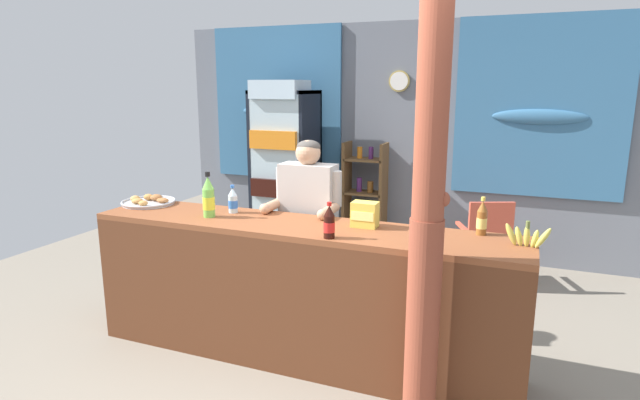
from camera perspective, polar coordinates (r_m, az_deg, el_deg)
ground_plane at (r=4.62m, az=2.67°, el=-12.00°), size 8.03×8.03×0.00m
back_wall_curtained at (r=6.06m, az=8.78°, el=7.06°), size 5.42×0.22×2.61m
stall_counter at (r=3.57m, az=-3.02°, el=-9.06°), size 3.04×0.58×0.98m
timber_post at (r=2.84m, az=11.66°, el=-3.02°), size 0.21×0.19×2.44m
drink_fridge at (r=5.97m, az=-3.92°, el=4.35°), size 0.68×0.61×1.97m
bottle_shelf_rack at (r=5.99m, az=4.92°, el=0.44°), size 0.48×0.28×1.28m
plastic_lawn_chair at (r=5.25m, az=17.71°, el=-3.83°), size 0.58×0.58×0.86m
shopkeeper at (r=4.00m, az=-1.33°, el=-1.37°), size 0.54×0.42×1.51m
soda_bottle_lime_soda at (r=3.80m, az=-12.14°, el=0.22°), size 0.09×0.09×0.33m
soda_bottle_cola at (r=3.21m, az=1.02°, el=-2.53°), size 0.07×0.07×0.23m
soda_bottle_iced_tea at (r=3.44m, az=17.36°, el=-1.98°), size 0.07×0.07×0.24m
soda_bottle_water at (r=3.91m, az=-9.55°, el=-0.11°), size 0.07×0.07×0.21m
snack_box_instant_noodle at (r=3.48m, az=4.94°, el=-1.59°), size 0.17×0.12×0.17m
pastry_tray at (r=4.37m, az=-18.32°, el=-0.15°), size 0.42×0.42×0.07m
banana_bunch at (r=3.29m, az=21.74°, el=-3.73°), size 0.27×0.07×0.16m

